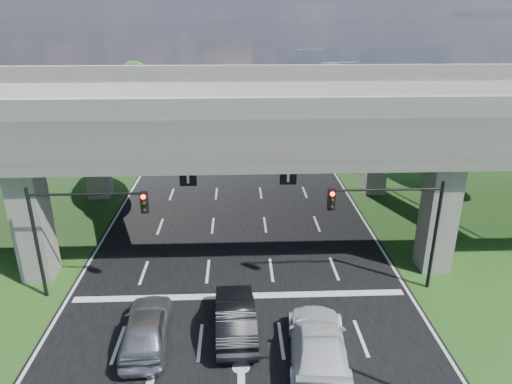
{
  "coord_description": "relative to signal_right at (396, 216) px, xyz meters",
  "views": [
    {
      "loc": [
        0.0,
        -16.47,
        13.57
      ],
      "look_at": [
        1.07,
        9.42,
        3.47
      ],
      "focal_mm": 32.0,
      "sensor_mm": 36.0,
      "label": 1
    }
  ],
  "objects": [
    {
      "name": "tree_right_near",
      "position": [
        5.22,
        24.06,
        0.31
      ],
      "size": [
        4.2,
        4.2,
        7.28
      ],
      "color": "black",
      "rests_on": "ground"
    },
    {
      "name": "overpass",
      "position": [
        -7.82,
        8.06,
        3.73
      ],
      "size": [
        80.0,
        15.0,
        10.0
      ],
      "color": "#3B3836",
      "rests_on": "ground"
    },
    {
      "name": "signal_right",
      "position": [
        0.0,
        0.0,
        0.0
      ],
      "size": [
        5.76,
        0.54,
        6.0
      ],
      "color": "black",
      "rests_on": "ground"
    },
    {
      "name": "warehouse",
      "position": [
        -33.82,
        31.06,
        -2.19
      ],
      "size": [
        20.0,
        10.0,
        4.0
      ],
      "primitive_type": "cube",
      "color": "#9E9E99",
      "rests_on": "ground"
    },
    {
      "name": "tree_left_far",
      "position": [
        -20.78,
        38.06,
        0.95
      ],
      "size": [
        4.8,
        4.8,
        8.32
      ],
      "color": "black",
      "rests_on": "ground"
    },
    {
      "name": "streetlight_beyond",
      "position": [
        2.27,
        36.06,
        1.66
      ],
      "size": [
        3.38,
        0.25,
        10.0
      ],
      "color": "gray",
      "rests_on": "ground"
    },
    {
      "name": "road",
      "position": [
        -7.82,
        6.06,
        -4.17
      ],
      "size": [
        18.0,
        120.0,
        0.03
      ],
      "primitive_type": "cube",
      "color": "black",
      "rests_on": "ground"
    },
    {
      "name": "streetlight_far",
      "position": [
        2.27,
        20.06,
        1.66
      ],
      "size": [
        3.38,
        0.25,
        10.0
      ],
      "color": "gray",
      "rests_on": "ground"
    },
    {
      "name": "car_white",
      "position": [
        -4.64,
        -5.31,
        -3.31
      ],
      "size": [
        2.92,
        6.04,
        1.7
      ],
      "primitive_type": "imported",
      "rotation": [
        0.0,
        0.0,
        3.05
      ],
      "color": "silver",
      "rests_on": "road"
    },
    {
      "name": "tree_right_mid",
      "position": [
        8.22,
        32.06,
        -0.01
      ],
      "size": [
        3.91,
        3.9,
        6.76
      ],
      "color": "black",
      "rests_on": "ground"
    },
    {
      "name": "tree_left_mid",
      "position": [
        -24.78,
        30.06,
        -0.01
      ],
      "size": [
        3.91,
        3.9,
        6.76
      ],
      "color": "black",
      "rests_on": "ground"
    },
    {
      "name": "tree_right_far",
      "position": [
        4.22,
        40.06,
        0.63
      ],
      "size": [
        4.5,
        4.5,
        7.8
      ],
      "color": "black",
      "rests_on": "ground"
    },
    {
      "name": "ground",
      "position": [
        -7.82,
        -3.94,
        -4.19
      ],
      "size": [
        160.0,
        160.0,
        0.0
      ],
      "primitive_type": "plane",
      "color": "#264E19",
      "rests_on": "ground"
    },
    {
      "name": "car_silver",
      "position": [
        -11.91,
        -3.88,
        -3.31
      ],
      "size": [
        2.29,
        5.08,
        1.69
      ],
      "primitive_type": "imported",
      "rotation": [
        0.0,
        0.0,
        3.2
      ],
      "color": "#A6A7AD",
      "rests_on": "road"
    },
    {
      "name": "signal_left",
      "position": [
        -15.65,
        0.0,
        0.0
      ],
      "size": [
        5.76,
        0.54,
        6.0
      ],
      "color": "black",
      "rests_on": "ground"
    },
    {
      "name": "tree_left_near",
      "position": [
        -21.78,
        22.06,
        0.63
      ],
      "size": [
        4.5,
        4.5,
        7.8
      ],
      "color": "black",
      "rests_on": "ground"
    },
    {
      "name": "car_dark",
      "position": [
        -8.05,
        -3.26,
        -3.33
      ],
      "size": [
        1.96,
        5.1,
        1.66
      ],
      "primitive_type": "imported",
      "rotation": [
        0.0,
        0.0,
        3.18
      ],
      "color": "black",
      "rests_on": "road"
    }
  ]
}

